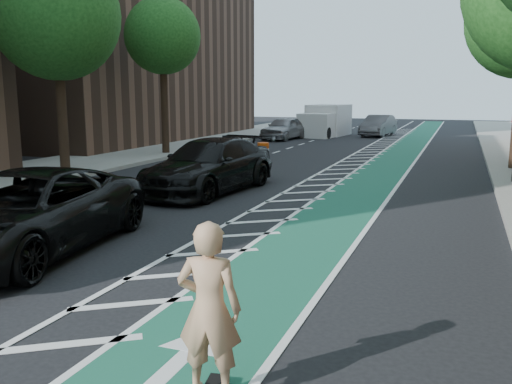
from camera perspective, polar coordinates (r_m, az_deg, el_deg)
The scene contains 18 objects.
ground at distance 10.28m, azimuth -15.64°, elevation -7.46°, with size 120.00×120.00×0.00m, color black.
bike_lane at distance 18.32m, azimuth 11.34°, elevation 0.51°, with size 2.00×90.00×0.01m, color #185641.
buffer_strip at distance 18.62m, azimuth 6.79°, elevation 0.80°, with size 1.40×90.00×0.01m, color silver.
sidewalk_left at distance 23.76m, azimuth -19.91°, elevation 2.49°, with size 5.00×90.00×0.15m, color gray.
curb_right at distance 18.11m, azimuth 24.08°, elevation -0.07°, with size 0.12×90.00×0.16m, color gray.
curb_left at distance 22.24m, azimuth -15.10°, elevation 2.26°, with size 0.12×90.00×0.16m, color gray.
building_left_far at distance 39.95m, azimuth -16.24°, elevation 18.50°, with size 14.00×22.00×18.00m, color brown.
tree_l_c at distance 21.18m, azimuth -21.12°, elevation 17.01°, with size 4.20×4.20×7.90m.
tree_l_d at distance 27.67m, azimuth -9.64°, elevation 15.82°, with size 4.20×4.20×7.90m.
skateboarder at distance 5.46m, azimuth -4.95°, elevation -12.18°, with size 0.65×0.43×1.78m, color tan.
suv_near at distance 11.40m, azimuth -23.10°, elevation -1.99°, with size 2.67×5.78×1.61m, color black.
suv_far at distance 17.17m, azimuth -4.94°, elevation 2.79°, with size 2.32×5.70×1.65m, color black.
car_silver at distance 36.61m, azimuth 2.95°, elevation 6.74°, with size 1.81×4.50×1.53m, color gray.
car_grey at distance 40.56m, azimuth 12.74°, elevation 6.84°, with size 1.60×4.60×1.52m, color #5D5D62.
box_truck at distance 40.08m, azimuth 7.33°, elevation 7.36°, with size 2.92×5.59×2.24m.
barrel_a at distance 18.58m, azimuth -7.81°, elevation 2.22°, with size 0.74×0.74×1.01m.
barrel_b at distance 21.96m, azimuth -5.05°, elevation 3.36°, with size 0.64×0.64×0.88m.
barrel_c at distance 24.42m, azimuth 0.76°, elevation 4.12°, with size 0.65×0.65×0.89m.
Camera 1 is at (5.91, -7.83, 3.08)m, focal length 38.00 mm.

